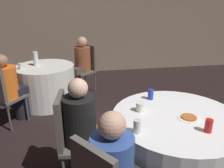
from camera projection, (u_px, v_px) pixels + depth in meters
The scene contains 16 objects.
wall_back at pixel (115, 18), 5.69m from camera, with size 16.00×0.06×2.80m.
table_near at pixel (173, 146), 2.33m from camera, with size 1.31×1.31×0.72m.
table_far at pixel (46, 85), 4.04m from camera, with size 1.05×1.05×0.72m.
chair_near_west at pixel (70, 133), 2.18m from camera, with size 0.44×0.44×0.98m.
chair_far_northeast at pixel (87, 64), 4.57m from camera, with size 0.55×0.55×0.98m.
chair_far_southwest at pixel (1, 92), 3.17m from camera, with size 0.56×0.56×0.98m.
person_floral_shirt at pixel (80, 65), 4.46m from camera, with size 0.47×0.44×1.16m.
person_orange_shirt at pixel (11, 88), 3.31m from camera, with size 0.46×0.49×1.11m.
person_black_shirt at pixel (88, 132), 2.19m from camera, with size 0.50×0.34×1.15m.
pizza_plate_near at pixel (189, 118), 2.15m from camera, with size 0.22×0.22×0.02m.
soda_can_silver at pixel (137, 126), 1.90m from camera, with size 0.07×0.07×0.12m.
soda_can_red at pixel (209, 126), 1.91m from camera, with size 0.07×0.07×0.12m.
soda_can_blue at pixel (151, 94), 2.55m from camera, with size 0.07×0.07×0.12m.
cup_near at pixel (140, 107), 2.28m from camera, with size 0.09×0.09×0.10m.
bottle_far at pixel (36, 59), 3.89m from camera, with size 0.09×0.09×0.25m.
cup_far at pixel (21, 66), 3.70m from camera, with size 0.07×0.07×0.11m.
Camera 1 is at (-1.06, -1.68, 1.80)m, focal length 35.00 mm.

